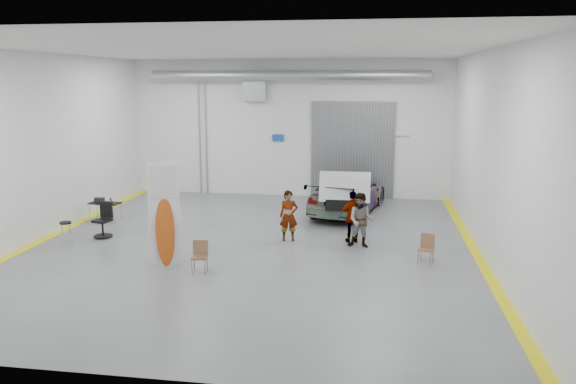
# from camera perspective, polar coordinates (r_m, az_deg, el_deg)

# --- Properties ---
(ground) EXTENTS (16.00, 16.00, 0.00)m
(ground) POSITION_cam_1_polar(r_m,az_deg,el_deg) (17.69, -3.77, -5.55)
(ground) COLOR slate
(ground) RESTS_ON ground
(room_shell) EXTENTS (14.02, 16.18, 6.01)m
(room_shell) POSITION_cam_1_polar(r_m,az_deg,el_deg) (19.08, -1.77, 8.18)
(room_shell) COLOR silver
(room_shell) RESTS_ON ground
(sedan_car) EXTENTS (3.22, 5.58, 1.52)m
(sedan_car) POSITION_cam_1_polar(r_m,az_deg,el_deg) (22.15, 6.05, -0.09)
(sedan_car) COLOR silver
(sedan_car) RESTS_ON ground
(person_a) EXTENTS (0.67, 0.51, 1.65)m
(person_a) POSITION_cam_1_polar(r_m,az_deg,el_deg) (18.09, 0.08, -2.42)
(person_a) COLOR olive
(person_a) RESTS_ON ground
(person_b) EXTENTS (0.89, 0.72, 1.72)m
(person_b) POSITION_cam_1_polar(r_m,az_deg,el_deg) (17.51, 7.46, -2.87)
(person_b) COLOR slate
(person_b) RESTS_ON ground
(person_c) EXTENTS (1.05, 0.69, 1.68)m
(person_c) POSITION_cam_1_polar(r_m,az_deg,el_deg) (17.99, 6.63, -2.53)
(person_c) COLOR #A85038
(person_c) RESTS_ON ground
(surfboard_display) EXTENTS (0.82, 0.48, 3.10)m
(surfboard_display) POSITION_cam_1_polar(r_m,az_deg,el_deg) (16.00, -12.75, -2.96)
(surfboard_display) COLOR white
(surfboard_display) RESTS_ON ground
(folding_chair_near) EXTENTS (0.46, 0.47, 0.86)m
(folding_chair_near) POSITION_cam_1_polar(r_m,az_deg,el_deg) (15.44, -8.95, -7.16)
(folding_chair_near) COLOR brown
(folding_chair_near) RESTS_ON ground
(folding_chair_far) EXTENTS (0.50, 0.53, 0.84)m
(folding_chair_far) POSITION_cam_1_polar(r_m,az_deg,el_deg) (16.46, 13.80, -6.21)
(folding_chair_far) COLOR brown
(folding_chair_far) RESTS_ON ground
(shop_stool) EXTENTS (0.38, 0.38, 0.75)m
(shop_stool) POSITION_cam_1_polar(r_m,az_deg,el_deg) (19.05, -21.60, -3.94)
(shop_stool) COLOR black
(shop_stool) RESTS_ON ground
(work_table) EXTENTS (1.18, 0.69, 0.92)m
(work_table) POSITION_cam_1_polar(r_m,az_deg,el_deg) (21.63, -18.23, -1.03)
(work_table) COLOR #96999F
(work_table) RESTS_ON ground
(office_chair) EXTENTS (0.61, 0.63, 1.14)m
(office_chair) POSITION_cam_1_polar(r_m,az_deg,el_deg) (19.57, -18.24, -2.91)
(office_chair) COLOR black
(office_chair) RESTS_ON ground
(trunk_lid) EXTENTS (1.77, 1.08, 0.04)m
(trunk_lid) POSITION_cam_1_polar(r_m,az_deg,el_deg) (19.68, 5.76, 0.78)
(trunk_lid) COLOR silver
(trunk_lid) RESTS_ON sedan_car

